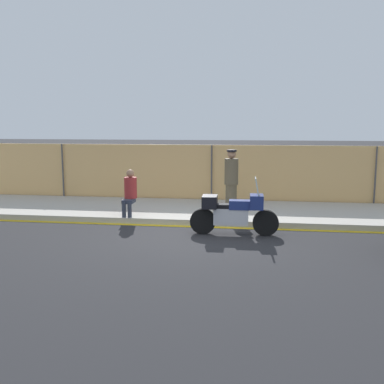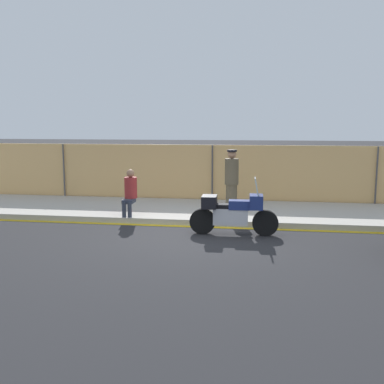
% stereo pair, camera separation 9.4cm
% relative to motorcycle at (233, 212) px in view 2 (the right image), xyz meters
% --- Properties ---
extents(ground_plane, '(120.00, 120.00, 0.00)m').
position_rel_motorcycle_xyz_m(ground_plane, '(-0.94, -0.38, -0.57)').
color(ground_plane, '#262628').
extents(sidewalk, '(39.01, 3.32, 0.16)m').
position_rel_motorcycle_xyz_m(sidewalk, '(-0.94, 2.45, -0.49)').
color(sidewalk, '#ADA89E').
rests_on(sidewalk, ground_plane).
extents(curb_paint_stripe, '(39.01, 0.18, 0.01)m').
position_rel_motorcycle_xyz_m(curb_paint_stripe, '(-0.94, 0.70, -0.57)').
color(curb_paint_stripe, gold).
rests_on(curb_paint_stripe, ground_plane).
extents(storefront_fence, '(37.06, 0.17, 1.99)m').
position_rel_motorcycle_xyz_m(storefront_fence, '(-0.94, 4.20, 0.43)').
color(storefront_fence, '#E5B26B').
rests_on(storefront_fence, ground_plane).
extents(motorcycle, '(2.17, 0.53, 1.42)m').
position_rel_motorcycle_xyz_m(motorcycle, '(0.00, 0.00, 0.00)').
color(motorcycle, black).
rests_on(motorcycle, ground_plane).
extents(officer_standing, '(0.41, 0.41, 1.78)m').
position_rel_motorcycle_xyz_m(officer_standing, '(-0.19, 2.41, 0.50)').
color(officer_standing, brown).
rests_on(officer_standing, sidewalk).
extents(person_seated_on_curb, '(0.36, 0.65, 1.28)m').
position_rel_motorcycle_xyz_m(person_seated_on_curb, '(-2.95, 1.25, 0.29)').
color(person_seated_on_curb, '#2D3342').
rests_on(person_seated_on_curb, sidewalk).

